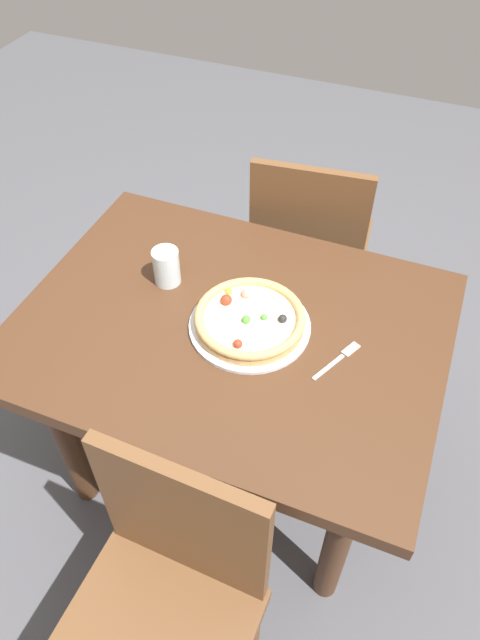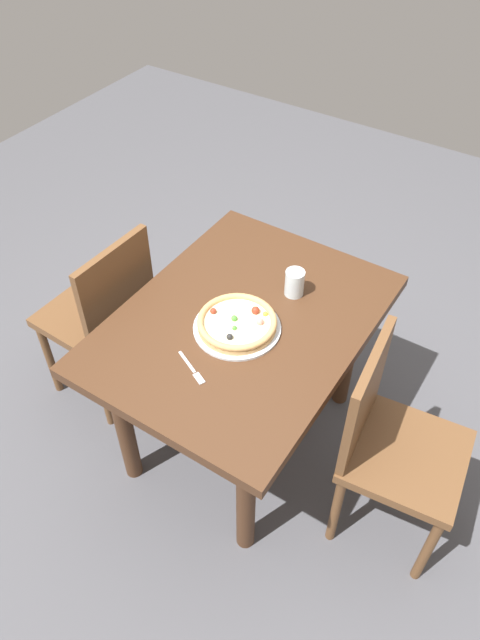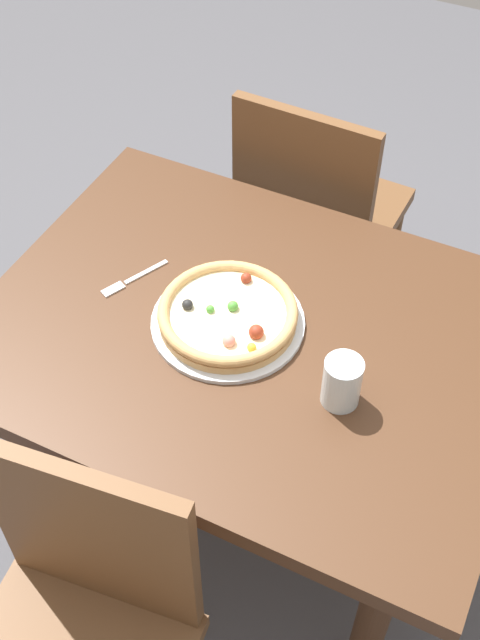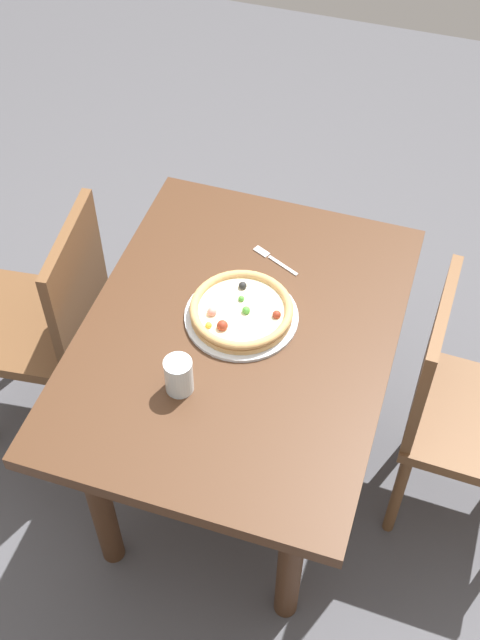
{
  "view_description": "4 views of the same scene",
  "coord_description": "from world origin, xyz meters",
  "px_view_note": "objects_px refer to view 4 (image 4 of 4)",
  "views": [
    {
      "loc": [
        0.41,
        -0.95,
        1.84
      ],
      "look_at": [
        0.03,
        0.0,
        0.74
      ],
      "focal_mm": 32.74,
      "sensor_mm": 36.0,
      "label": 1
    },
    {
      "loc": [
        1.3,
        0.83,
        2.25
      ],
      "look_at": [
        0.03,
        0.0,
        0.74
      ],
      "focal_mm": 33.28,
      "sensor_mm": 36.0,
      "label": 2
    },
    {
      "loc": [
        -0.46,
        0.99,
        1.96
      ],
      "look_at": [
        0.03,
        0.0,
        0.74
      ],
      "focal_mm": 45.27,
      "sensor_mm": 36.0,
      "label": 3
    },
    {
      "loc": [
        -1.34,
        -0.44,
        2.43
      ],
      "look_at": [
        0.03,
        0.0,
        0.74
      ],
      "focal_mm": 45.43,
      "sensor_mm": 36.0,
      "label": 4
    }
  ],
  "objects_px": {
    "plate": "(241,316)",
    "dining_table": "(239,356)",
    "chair_near": "(460,407)",
    "drinking_glass": "(179,375)",
    "chair_far": "(50,320)",
    "fork": "(272,259)",
    "pizza": "(241,311)"
  },
  "relations": [
    {
      "from": "plate",
      "to": "fork",
      "type": "relative_size",
      "value": 2.04
    },
    {
      "from": "chair_near",
      "to": "plate",
      "type": "relative_size",
      "value": 2.82
    },
    {
      "from": "dining_table",
      "to": "chair_near",
      "type": "distance_m",
      "value": 0.66
    },
    {
      "from": "dining_table",
      "to": "pizza",
      "type": "distance_m",
      "value": 0.15
    },
    {
      "from": "chair_near",
      "to": "plate",
      "type": "xyz_separation_m",
      "value": [
        -0.05,
        0.64,
        0.23
      ]
    },
    {
      "from": "chair_near",
      "to": "pizza",
      "type": "height_order",
      "value": "chair_near"
    },
    {
      "from": "chair_near",
      "to": "drinking_glass",
      "type": "distance_m",
      "value": 0.84
    },
    {
      "from": "pizza",
      "to": "fork",
      "type": "relative_size",
      "value": 1.84
    },
    {
      "from": "chair_near",
      "to": "plate",
      "type": "distance_m",
      "value": 0.69
    },
    {
      "from": "dining_table",
      "to": "pizza",
      "type": "height_order",
      "value": "pizza"
    },
    {
      "from": "plate",
      "to": "dining_table",
      "type": "bearing_deg",
      "value": -170.77
    },
    {
      "from": "chair_far",
      "to": "fork",
      "type": "bearing_deg",
      "value": -74.78
    },
    {
      "from": "fork",
      "to": "chair_near",
      "type": "bearing_deg",
      "value": -171.54
    },
    {
      "from": "dining_table",
      "to": "plate",
      "type": "bearing_deg",
      "value": 9.23
    },
    {
      "from": "dining_table",
      "to": "fork",
      "type": "relative_size",
      "value": 7.15
    },
    {
      "from": "dining_table",
      "to": "pizza",
      "type": "bearing_deg",
      "value": 9.73
    },
    {
      "from": "chair_far",
      "to": "plate",
      "type": "distance_m",
      "value": 0.67
    },
    {
      "from": "fork",
      "to": "chair_far",
      "type": "bearing_deg",
      "value": 47.3
    },
    {
      "from": "dining_table",
      "to": "chair_far",
      "type": "height_order",
      "value": "chair_far"
    },
    {
      "from": "chair_far",
      "to": "plate",
      "type": "xyz_separation_m",
      "value": [
        0.01,
        -0.63,
        0.23
      ]
    },
    {
      "from": "chair_far",
      "to": "fork",
      "type": "height_order",
      "value": "chair_far"
    },
    {
      "from": "plate",
      "to": "chair_near",
      "type": "bearing_deg",
      "value": -85.34
    },
    {
      "from": "chair_near",
      "to": "drinking_glass",
      "type": "xyz_separation_m",
      "value": [
        -0.33,
        0.72,
        0.28
      ]
    },
    {
      "from": "dining_table",
      "to": "drinking_glass",
      "type": "height_order",
      "value": "drinking_glass"
    },
    {
      "from": "chair_far",
      "to": "drinking_glass",
      "type": "height_order",
      "value": "chair_far"
    },
    {
      "from": "plate",
      "to": "drinking_glass",
      "type": "distance_m",
      "value": 0.29
    },
    {
      "from": "chair_near",
      "to": "fork",
      "type": "relative_size",
      "value": 5.75
    },
    {
      "from": "chair_far",
      "to": "fork",
      "type": "distance_m",
      "value": 0.73
    },
    {
      "from": "fork",
      "to": "dining_table",
      "type": "bearing_deg",
      "value": 113.91
    },
    {
      "from": "chair_far",
      "to": "drinking_glass",
      "type": "bearing_deg",
      "value": -122.27
    },
    {
      "from": "dining_table",
      "to": "chair_far",
      "type": "relative_size",
      "value": 1.24
    },
    {
      "from": "dining_table",
      "to": "chair_far",
      "type": "bearing_deg",
      "value": 86.35
    }
  ]
}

